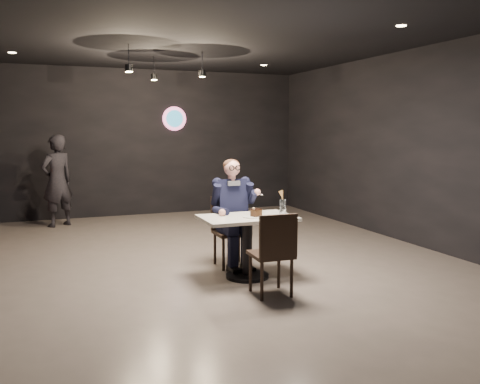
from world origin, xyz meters
name	(u,v)px	position (x,y,z in m)	size (l,w,h in m)	color
floor	(201,269)	(0.00, 0.00, 0.00)	(9.00, 9.00, 0.00)	slate
wall_sign	(174,119)	(0.80, 4.47, 2.00)	(0.50, 0.06, 0.50)	pink
pendant_lights	(162,59)	(0.00, 2.00, 2.88)	(1.40, 1.20, 0.36)	black
main_table	(247,247)	(0.42, -0.55, 0.38)	(1.10, 0.70, 0.75)	white
chair_far	(231,232)	(0.42, 0.00, 0.46)	(0.42, 0.46, 0.92)	black
chair_near	(271,253)	(0.42, -1.22, 0.46)	(0.42, 0.46, 0.92)	black
seated_man	(231,212)	(0.42, 0.00, 0.72)	(0.60, 0.80, 1.44)	black
dessert_plate	(252,217)	(0.45, -0.63, 0.76)	(0.22, 0.22, 0.01)	white
cake_slice	(256,213)	(0.50, -0.64, 0.80)	(0.11, 0.09, 0.08)	black
mint_leaf	(256,210)	(0.49, -0.65, 0.84)	(0.06, 0.04, 0.01)	#2B853E
sundae_glass	(283,207)	(0.88, -0.57, 0.84)	(0.08, 0.08, 0.18)	silver
wafer_cone	(282,196)	(0.84, -0.62, 0.99)	(0.06, 0.06, 0.12)	tan
passerby	(57,181)	(-1.59, 3.75, 0.84)	(0.61, 0.40, 1.69)	black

